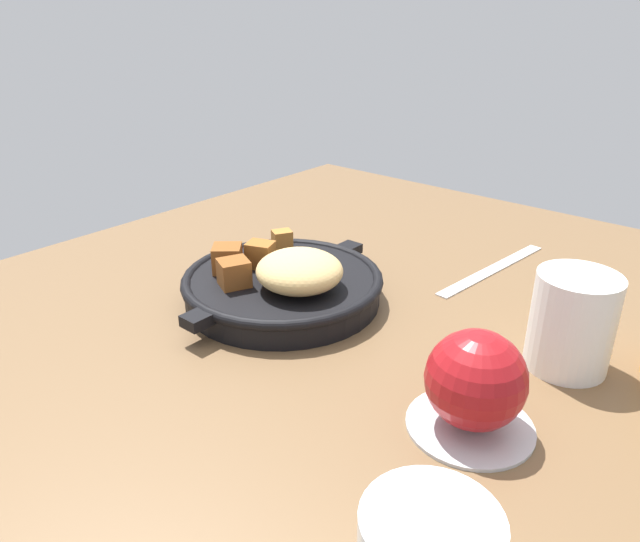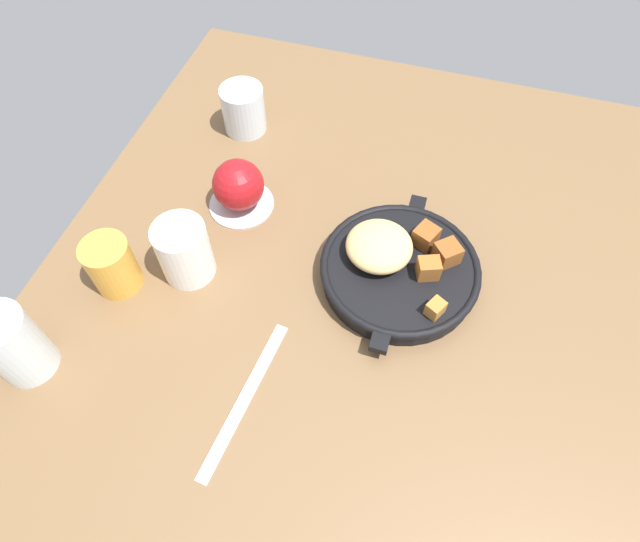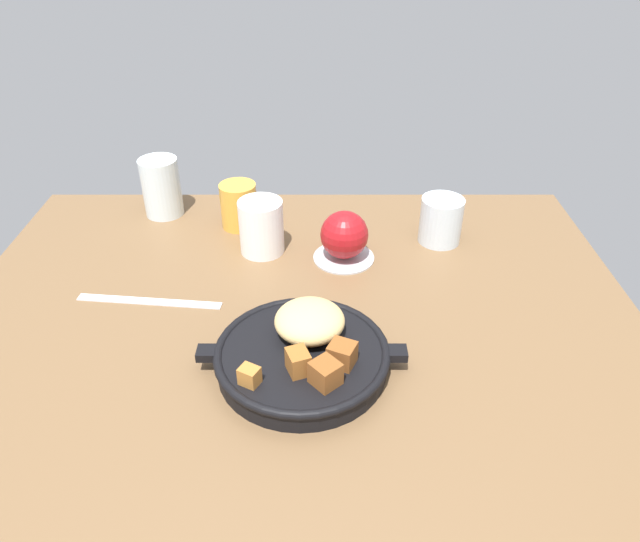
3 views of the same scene
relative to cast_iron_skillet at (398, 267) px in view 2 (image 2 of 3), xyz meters
The scene contains 9 objects.
ground_plane 7.80cm from the cast_iron_skillet, 101.32° to the left, with size 101.55×87.50×2.40cm, color brown.
cast_iron_skillet is the anchor object (origin of this frame).
saucer_plate 27.24cm from the cast_iron_skillet, 76.99° to the left, with size 10.25×10.25×0.60cm, color #B7BABF.
red_apple 27.24cm from the cast_iron_skillet, 76.99° to the left, with size 7.95×7.95×7.95cm, color maroon.
butter_knife 27.71cm from the cast_iron_skillet, 149.17° to the left, with size 22.21×1.60×0.36cm, color silver.
water_glass_short 39.80cm from the cast_iron_skillet, 54.53° to the left, with size 7.35×7.35×8.07cm, color silver.
juice_glass_amber 39.83cm from the cast_iron_skillet, 108.39° to the left, with size 6.60×6.60×8.23cm, color gold.
water_glass_tall 50.72cm from the cast_iron_skillet, 122.80° to the left, with size 7.12×7.12×10.95cm, color silver.
white_creamer_pitcher 30.06cm from the cast_iron_skillet, 104.94° to the left, with size 7.46×7.46×9.32cm, color white.
Camera 2 is at (-43.26, -8.95, 65.93)cm, focal length 30.53 mm.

